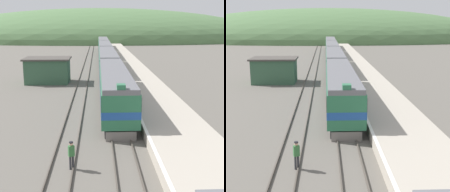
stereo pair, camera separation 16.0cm
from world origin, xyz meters
TOP-DOWN VIEW (x-y plane):
  - track_main at (0.00, 70.00)m, footprint 1.52×180.00m
  - track_siding at (-3.99, 70.00)m, footprint 1.52×180.00m
  - platform at (4.42, 50.00)m, footprint 5.34×140.00m
  - distant_hills at (0.00, 156.12)m, footprint 172.15×77.47m
  - station_shed at (-9.13, 43.55)m, footprint 6.72×4.97m
  - express_train_lead_car at (0.00, 29.29)m, footprint 3.02×20.45m
  - carriage_second at (0.00, 51.31)m, footprint 3.01×21.37m
  - carriage_third at (0.00, 73.57)m, footprint 3.01×21.37m
  - carriage_fourth at (0.00, 95.82)m, footprint 3.01×21.37m
  - track_worker at (-3.36, 14.96)m, footprint 0.42×0.34m

SIDE VIEW (x-z plane):
  - distant_hills at x=0.00m, z-range -15.54..15.54m
  - track_main at x=0.00m, z-range 0.00..0.16m
  - track_siding at x=-3.99m, z-range 0.00..0.16m
  - platform at x=4.42m, z-range -0.01..0.87m
  - track_worker at x=-3.36m, z-range 0.13..1.92m
  - station_shed at x=-9.13m, z-range 0.02..3.73m
  - carriage_second at x=0.00m, z-range 0.18..4.15m
  - carriage_third at x=0.00m, z-range 0.18..4.15m
  - carriage_fourth at x=0.00m, z-range 0.18..4.15m
  - express_train_lead_car at x=0.00m, z-range 0.01..4.34m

